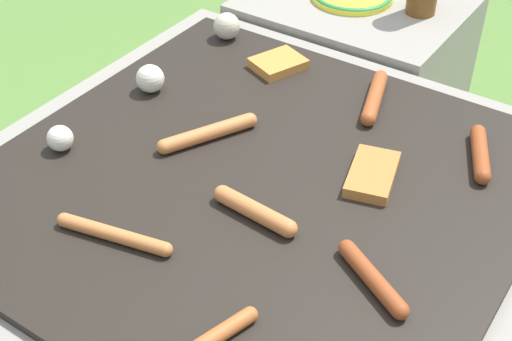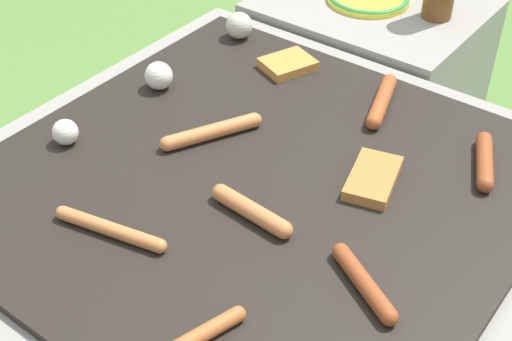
{
  "view_description": "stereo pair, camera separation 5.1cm",
  "coord_description": "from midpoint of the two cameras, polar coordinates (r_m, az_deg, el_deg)",
  "views": [
    {
      "loc": [
        -0.77,
        -0.52,
        1.16
      ],
      "look_at": [
        0.0,
        0.0,
        0.42
      ],
      "focal_mm": 50.0,
      "sensor_mm": 36.0,
      "label": 1
    },
    {
      "loc": [
        -0.75,
        -0.56,
        1.16
      ],
      "look_at": [
        0.0,
        0.0,
        0.42
      ],
      "focal_mm": 50.0,
      "sensor_mm": 36.0,
      "label": 2
    }
  ],
  "objects": [
    {
      "name": "sausage_back_center",
      "position": [
        1.13,
        -1.41,
        -3.27
      ],
      "size": [
        0.04,
        0.16,
        0.03
      ],
      "color": "#C6753D",
      "rests_on": "grill"
    },
    {
      "name": "side_ledge",
      "position": [
        1.91,
        6.8,
        8.04
      ],
      "size": [
        0.43,
        0.52,
        0.4
      ],
      "color": "gray",
      "rests_on": "ground_plane"
    },
    {
      "name": "sausage_back_right",
      "position": [
        0.96,
        -5.22,
        -13.37
      ],
      "size": [
        0.15,
        0.06,
        0.02
      ],
      "color": "#B7602D",
      "rests_on": "grill"
    },
    {
      "name": "grill",
      "position": [
        1.35,
        -1.1,
        -7.34
      ],
      "size": [
        0.99,
        0.99,
        0.4
      ],
      "color": "gray",
      "rests_on": "ground_plane"
    },
    {
      "name": "bread_slice_right",
      "position": [
        1.22,
        8.1,
        -0.31
      ],
      "size": [
        0.14,
        0.11,
        0.02
      ],
      "color": "#B27033",
      "rests_on": "grill"
    },
    {
      "name": "sausage_front_center",
      "position": [
        1.3,
        -4.98,
        2.98
      ],
      "size": [
        0.18,
        0.11,
        0.03
      ],
      "color": "#C6753D",
      "rests_on": "grill"
    },
    {
      "name": "bread_slice_center",
      "position": [
        1.51,
        0.81,
        8.55
      ],
      "size": [
        0.13,
        0.12,
        0.02
      ],
      "color": "#D18438",
      "rests_on": "grill"
    },
    {
      "name": "sausage_mid_right",
      "position": [
        1.04,
        7.88,
        -8.55
      ],
      "size": [
        0.09,
        0.14,
        0.03
      ],
      "color": "#93421E",
      "rests_on": "grill"
    },
    {
      "name": "mushroom_row",
      "position": [
        1.44,
        -9.8,
        7.1
      ],
      "size": [
        0.81,
        0.06,
        0.06
      ],
      "color": "beige",
      "rests_on": "grill"
    },
    {
      "name": "ground_plane",
      "position": [
        1.49,
        -1.0,
        -12.57
      ],
      "size": [
        14.0,
        14.0,
        0.0
      ],
      "primitive_type": "plane",
      "color": "#567F38"
    },
    {
      "name": "sausage_back_left",
      "position": [
        1.41,
        8.43,
        5.8
      ],
      "size": [
        0.18,
        0.08,
        0.03
      ],
      "color": "#A34C23",
      "rests_on": "grill"
    },
    {
      "name": "sausage_front_right",
      "position": [
        1.12,
        -12.61,
        -5.03
      ],
      "size": [
        0.06,
        0.2,
        0.02
      ],
      "color": "#C6753D",
      "rests_on": "grill"
    },
    {
      "name": "sausage_front_left",
      "position": [
        1.3,
        16.43,
        1.29
      ],
      "size": [
        0.15,
        0.08,
        0.03
      ],
      "color": "#93421E",
      "rests_on": "grill"
    }
  ]
}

